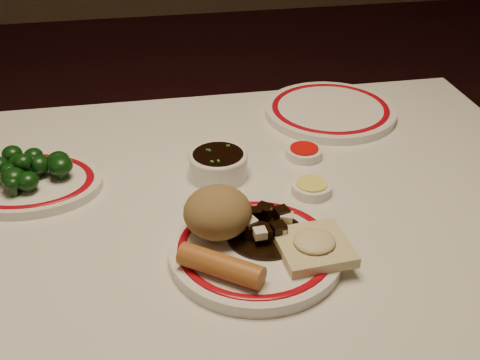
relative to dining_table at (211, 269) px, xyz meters
name	(u,v)px	position (x,y,z in m)	size (l,w,h in m)	color
dining_table	(211,269)	(0.00, 0.00, 0.00)	(1.20, 0.90, 0.75)	silver
main_plate	(256,250)	(0.05, -0.09, 0.10)	(0.29, 0.29, 0.02)	white
rice_mound	(218,212)	(0.01, -0.05, 0.14)	(0.10, 0.10, 0.07)	olive
spring_roll	(221,266)	(0.00, -0.14, 0.13)	(0.03, 0.03, 0.11)	#B2682B
fried_wonton	(314,245)	(0.13, -0.12, 0.12)	(0.10, 0.10, 0.03)	beige
stirfry_heap	(264,228)	(0.07, -0.07, 0.12)	(0.11, 0.11, 0.03)	black
broccoli_plate	(23,183)	(-0.28, 0.15, 0.10)	(0.29, 0.27, 0.02)	white
broccoli_pile	(26,167)	(-0.27, 0.15, 0.13)	(0.13, 0.10, 0.05)	#23471C
soy_bowl	(218,165)	(0.03, 0.13, 0.11)	(0.10, 0.10, 0.04)	white
sweet_sour_dish	(304,153)	(0.19, 0.16, 0.10)	(0.06, 0.06, 0.02)	white
mustard_dish	(312,188)	(0.17, 0.05, 0.10)	(0.06, 0.06, 0.02)	white
far_plate	(330,111)	(0.29, 0.31, 0.10)	(0.28, 0.28, 0.02)	white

